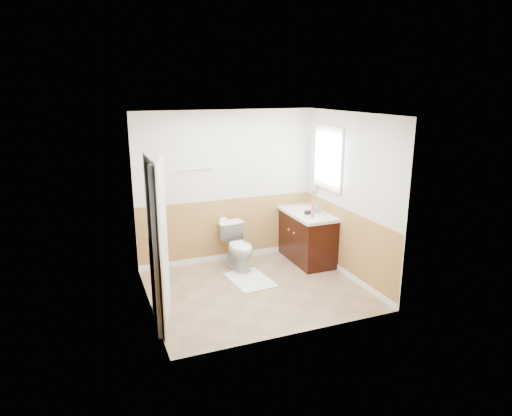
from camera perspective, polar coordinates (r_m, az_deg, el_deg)
name	(u,v)px	position (r m, az deg, el deg)	size (l,w,h in m)	color
floor	(256,289)	(6.58, -0.01, -10.33)	(3.00, 3.00, 0.00)	#8C7051
ceiling	(256,114)	(5.95, -0.01, 11.95)	(3.00, 3.00, 0.00)	white
wall_back	(227,187)	(7.34, -3.75, 2.67)	(3.00, 3.00, 0.00)	silver
wall_front	(299,234)	(5.01, 5.47, -3.31)	(3.00, 3.00, 0.00)	silver
wall_left	(145,217)	(5.79, -13.96, -1.17)	(3.00, 3.00, 0.00)	silver
wall_right	(349,197)	(6.83, 11.78, 1.43)	(3.00, 3.00, 0.00)	silver
wainscot_back	(228,231)	(7.53, -3.62, -2.93)	(3.00, 3.00, 0.00)	tan
wainscot_front	(297,295)	(5.31, 5.21, -10.98)	(3.00, 3.00, 0.00)	tan
wainscot_left	(150,272)	(6.04, -13.39, -8.01)	(2.60, 2.60, 0.00)	tan
wainscot_right	(345,244)	(7.03, 11.37, -4.52)	(2.60, 2.60, 0.00)	tan
toilet	(238,247)	(7.16, -2.27, -4.99)	(0.41, 0.72, 0.73)	silver
bath_mat	(250,280)	(6.85, -0.79, -9.18)	(0.55, 0.80, 0.02)	white
vanity_cabinet	(307,238)	(7.52, 6.57, -3.81)	(0.55, 1.10, 0.80)	black
vanity_knob_left	(294,233)	(7.26, 4.88, -3.23)	(0.03, 0.03, 0.03)	#BABAC1
vanity_knob_right	(289,230)	(7.43, 4.19, -2.78)	(0.03, 0.03, 0.03)	silver
countertop	(307,214)	(7.39, 6.60, -0.71)	(0.60, 1.15, 0.05)	silver
sink_basin	(304,209)	(7.51, 6.14, -0.15)	(0.36, 0.36, 0.02)	silver
faucet	(313,205)	(7.58, 7.36, 0.42)	(0.02, 0.02, 0.14)	silver
lotion_bottle	(312,211)	(7.04, 7.23, -0.40)	(0.05, 0.05, 0.22)	#E73B74
soap_dispenser	(317,207)	(7.35, 7.83, 0.15)	(0.09, 0.09, 0.19)	gray
hair_dryer_body	(309,212)	(7.26, 6.77, -0.52)	(0.07, 0.07, 0.14)	black
hair_dryer_handle	(306,213)	(7.29, 6.37, -0.67)	(0.03, 0.03, 0.07)	black
mirror_panel	(313,165)	(7.68, 7.27, 5.42)	(0.02, 0.35, 0.90)	silver
window_frame	(328,158)	(7.21, 9.24, 6.32)	(0.04, 0.80, 1.00)	white
window_glass	(329,158)	(7.21, 9.35, 6.32)	(0.01, 0.70, 0.90)	white
door	(161,245)	(5.45, -12.09, -4.63)	(0.05, 0.80, 2.04)	white
door_frame	(154,245)	(5.43, -12.89, -4.62)	(0.02, 0.92, 2.10)	white
door_knob	(161,241)	(5.79, -12.03, -4.18)	(0.06, 0.06, 0.06)	silver
towel_bar	(194,169)	(7.08, -7.92, 4.98)	(0.02, 0.02, 0.62)	silver
tp_holder_bar	(223,221)	(7.38, -4.24, -1.68)	(0.02, 0.02, 0.14)	silver
tp_roll	(223,221)	(7.38, -4.24, -1.68)	(0.11, 0.11, 0.10)	white
tp_sheet	(223,227)	(7.42, -4.23, -2.49)	(0.10, 0.01, 0.16)	white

